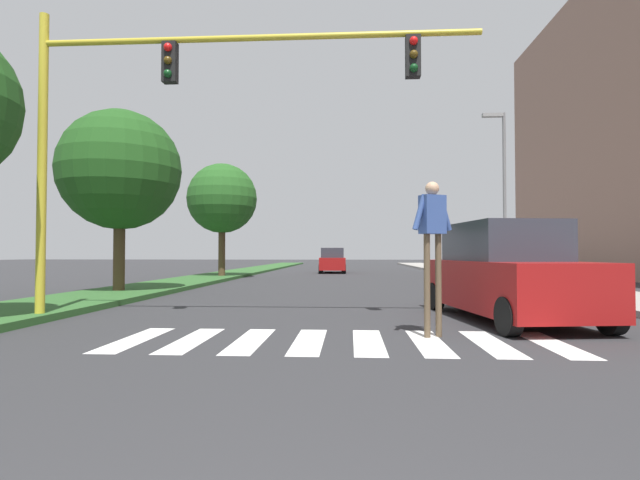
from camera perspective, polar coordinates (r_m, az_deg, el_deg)
ground_plane at (r=30.95m, az=3.18°, el=-4.04°), size 140.00×140.00×0.00m
crosswalk at (r=7.49m, az=2.18°, el=-11.83°), size 6.75×2.20×0.01m
median_strip at (r=29.83m, az=-10.56°, el=-3.96°), size 2.80×64.00×0.15m
tree_mid at (r=17.07m, az=-22.43°, el=7.57°), size 3.86×3.86×5.81m
tree_far at (r=26.45m, az=-11.43°, el=4.77°), size 3.70×3.70×5.96m
sidewalk_right at (r=29.88m, az=17.93°, el=-3.91°), size 3.00×64.00×0.15m
traffic_light_gantry at (r=10.37m, az=-17.47°, el=15.40°), size 8.73×0.30×6.00m
street_lamp_right at (r=23.34m, az=20.62°, el=6.56°), size 1.02×0.24×7.50m
pedestrian_performer at (r=7.98m, az=13.07°, el=0.79°), size 0.71×0.41×2.49m
suv_crossing at (r=10.51m, az=21.00°, el=-3.69°), size 2.54×4.82×1.97m
sedan_midblock at (r=33.18m, az=1.45°, el=-2.52°), size 1.91×4.10×1.70m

